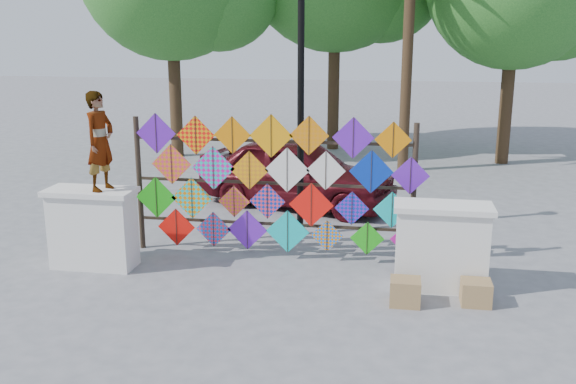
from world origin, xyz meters
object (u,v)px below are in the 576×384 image
object	(u,v)px
lamppost	(301,89)
kite_rack	(273,185)
vendor_woman	(100,141)
sedan	(297,172)

from	to	relation	value
lamppost	kite_rack	bearing A→B (deg)	-101.56
kite_rack	vendor_woman	xyz separation A→B (m)	(-2.51, -0.93, 0.81)
kite_rack	sedan	world-z (taller)	kite_rack
kite_rack	sedan	distance (m)	3.33
kite_rack	sedan	bearing A→B (deg)	91.96
kite_rack	sedan	xyz separation A→B (m)	(-0.11, 3.29, -0.50)
sedan	kite_rack	bearing A→B (deg)	-163.36
kite_rack	vendor_woman	size ratio (longest dim) A/B	3.24
kite_rack	vendor_woman	world-z (taller)	vendor_woman
sedan	lamppost	distance (m)	2.84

